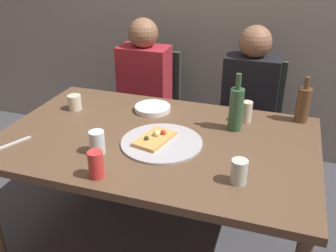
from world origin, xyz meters
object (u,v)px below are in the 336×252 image
(plate_stack, at_px, (153,108))
(chair_left, at_px, (148,103))
(guest_in_beanie, at_px, (247,108))
(pizza_tray, at_px, (162,143))
(beer_bottle, at_px, (303,104))
(soda_can, at_px, (96,164))
(tumbler_near, at_px, (75,102))
(short_glass, at_px, (246,112))
(chair_right, at_px, (248,116))
(wine_glass, at_px, (97,142))
(table_knife, at_px, (10,145))
(guest_in_sweater, at_px, (140,94))
(tumbler_far, at_px, (239,172))
(wine_bottle, at_px, (236,108))
(pizza_slice_last, at_px, (155,138))
(dining_table, at_px, (157,149))

(plate_stack, distance_m, chair_left, 0.70)
(guest_in_beanie, bearing_deg, pizza_tray, 68.08)
(beer_bottle, relative_size, soda_can, 2.11)
(tumbler_near, distance_m, guest_in_beanie, 1.12)
(short_glass, xyz_separation_m, plate_stack, (-0.54, -0.03, -0.04))
(plate_stack, bearing_deg, chair_right, 49.90)
(wine_glass, distance_m, table_knife, 0.46)
(guest_in_sweater, relative_size, guest_in_beanie, 1.00)
(pizza_tray, relative_size, short_glass, 3.46)
(beer_bottle, relative_size, chair_left, 0.29)
(chair_left, bearing_deg, short_glass, 144.62)
(plate_stack, bearing_deg, tumbler_near, -164.22)
(tumbler_near, xyz_separation_m, tumbler_far, (1.04, -0.44, 0.01))
(wine_bottle, height_order, beer_bottle, wine_bottle)
(tumbler_far, bearing_deg, pizza_slice_last, 154.57)
(chair_right, height_order, guest_in_sweater, guest_in_sweater)
(pizza_slice_last, height_order, tumbler_far, tumbler_far)
(wine_bottle, relative_size, guest_in_beanie, 0.26)
(wine_bottle, relative_size, tumbler_far, 2.90)
(chair_left, height_order, chair_right, same)
(soda_can, height_order, guest_in_sweater, guest_in_sweater)
(pizza_slice_last, bearing_deg, wine_bottle, 37.24)
(soda_can, height_order, chair_left, chair_left)
(wine_glass, distance_m, short_glass, 0.84)
(pizza_tray, height_order, soda_can, soda_can)
(wine_bottle, relative_size, soda_can, 2.54)
(beer_bottle, bearing_deg, guest_in_sweater, 163.74)
(pizza_tray, distance_m, guest_in_sweater, 0.93)
(pizza_slice_last, relative_size, plate_stack, 1.15)
(wine_bottle, height_order, short_glass, wine_bottle)
(beer_bottle, relative_size, guest_in_beanie, 0.22)
(beer_bottle, height_order, chair_right, beer_bottle)
(tumbler_near, xyz_separation_m, guest_in_beanie, (0.95, 0.57, -0.15))
(tumbler_near, height_order, table_knife, tumbler_near)
(chair_right, bearing_deg, table_knife, 49.52)
(wine_bottle, distance_m, soda_can, 0.80)
(dining_table, distance_m, short_glass, 0.54)
(pizza_slice_last, relative_size, tumbler_far, 2.28)
(soda_can, bearing_deg, table_knife, 168.59)
(wine_bottle, height_order, wine_glass, wine_bottle)
(pizza_slice_last, distance_m, guest_in_sweater, 0.91)
(pizza_tray, bearing_deg, wine_glass, -145.65)
(guest_in_sweater, bearing_deg, table_knife, 76.15)
(tumbler_near, distance_m, wine_glass, 0.55)
(table_knife, height_order, chair_right, chair_right)
(plate_stack, xyz_separation_m, table_knife, (-0.52, -0.61, -0.01))
(chair_left, bearing_deg, dining_table, 113.77)
(wine_glass, relative_size, plate_stack, 0.53)
(short_glass, xyz_separation_m, guest_in_sweater, (-0.81, 0.42, -0.16))
(wine_bottle, bearing_deg, chair_right, 89.35)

